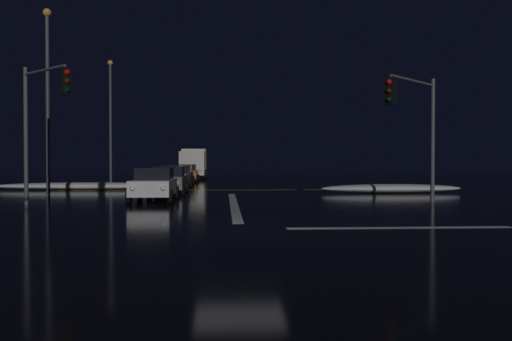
# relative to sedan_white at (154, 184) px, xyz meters

# --- Properties ---
(ground) EXTENTS (120.00, 120.00, 0.10)m
(ground) POSITION_rel_sedan_white_xyz_m (3.70, -10.55, -0.85)
(ground) COLOR black
(stop_line_north) EXTENTS (0.35, 14.76, 0.01)m
(stop_line_north) POSITION_rel_sedan_white_xyz_m (3.70, -1.95, -0.80)
(stop_line_north) COLOR white
(stop_line_north) RESTS_ON ground
(centre_line_ns) EXTENTS (22.00, 0.15, 0.01)m
(centre_line_ns) POSITION_rel_sedan_white_xyz_m (3.70, 9.65, -0.80)
(centre_line_ns) COLOR yellow
(centre_line_ns) RESTS_ON ground
(snow_bank_left_curb) EXTENTS (11.96, 1.50, 0.48)m
(snow_bank_left_curb) POSITION_rel_sedan_white_xyz_m (-5.70, 10.45, -0.56)
(snow_bank_left_curb) COLOR white
(snow_bank_left_curb) RESTS_ON ground
(snow_bank_right_curb) EXTENTS (8.35, 1.50, 0.52)m
(snow_bank_right_curb) POSITION_rel_sedan_white_xyz_m (13.09, 5.87, -0.54)
(snow_bank_right_curb) COLOR white
(snow_bank_right_curb) RESTS_ON ground
(sedan_white) EXTENTS (2.02, 4.33, 1.57)m
(sedan_white) POSITION_rel_sedan_white_xyz_m (0.00, 0.00, 0.00)
(sedan_white) COLOR silver
(sedan_white) RESTS_ON ground
(sedan_gray) EXTENTS (2.02, 4.33, 1.57)m
(sedan_gray) POSITION_rel_sedan_white_xyz_m (0.13, 5.71, 0.00)
(sedan_gray) COLOR slate
(sedan_gray) RESTS_ON ground
(sedan_silver) EXTENTS (2.02, 4.33, 1.57)m
(sedan_silver) POSITION_rel_sedan_white_xyz_m (-0.03, 11.37, 0.00)
(sedan_silver) COLOR #B7B7BC
(sedan_silver) RESTS_ON ground
(sedan_red) EXTENTS (2.02, 4.33, 1.57)m
(sedan_red) POSITION_rel_sedan_white_xyz_m (-0.12, 17.09, 0.00)
(sedan_red) COLOR maroon
(sedan_red) RESTS_ON ground
(sedan_orange) EXTENTS (2.02, 4.33, 1.57)m
(sedan_orange) POSITION_rel_sedan_white_xyz_m (-0.03, 23.40, 0.00)
(sedan_orange) COLOR #C66014
(sedan_orange) RESTS_ON ground
(box_truck) EXTENTS (2.68, 8.28, 3.08)m
(box_truck) POSITION_rel_sedan_white_xyz_m (0.18, 30.80, 0.91)
(box_truck) COLOR beige
(box_truck) RESTS_ON ground
(traffic_signal_nw) EXTENTS (2.67, 2.67, 5.94)m
(traffic_signal_nw) POSITION_rel_sedan_white_xyz_m (-4.27, -2.58, 3.26)
(traffic_signal_nw) COLOR #4C4C51
(traffic_signal_nw) RESTS_ON ground
(traffic_signal_ne) EXTENTS (3.12, 3.12, 5.60)m
(traffic_signal_ne) POSITION_rel_sedan_white_xyz_m (11.43, -2.81, 3.07)
(traffic_signal_ne) COLOR #4C4C51
(traffic_signal_ne) RESTS_ON ground
(streetlamp_left_near) EXTENTS (0.44, 0.44, 9.89)m
(streetlamp_left_near) POSITION_rel_sedan_white_xyz_m (-6.00, 3.65, 4.85)
(streetlamp_left_near) COLOR #424247
(streetlamp_left_near) RESTS_ON ground
(streetlamp_left_far) EXTENTS (0.44, 0.44, 10.10)m
(streetlamp_left_far) POSITION_rel_sedan_white_xyz_m (-6.00, 19.65, 4.96)
(streetlamp_left_far) COLOR #424247
(streetlamp_left_far) RESTS_ON ground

